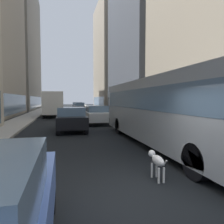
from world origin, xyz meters
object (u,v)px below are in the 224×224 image
(transit_bus, at_px, (163,107))
(box_truck, at_px, (54,103))
(car_white_van, at_px, (97,115))
(car_grey_wagon, at_px, (79,107))
(dalmatian_dog, at_px, (157,160))
(car_black_suv, at_px, (71,119))
(car_silver_sedan, at_px, (77,106))

(transit_bus, distance_m, box_truck, 19.11)
(transit_bus, xyz_separation_m, car_white_van, (-1.60, 9.18, -0.95))
(car_grey_wagon, xyz_separation_m, dalmatian_dog, (-0.53, -32.14, -0.31))
(car_white_van, bearing_deg, car_black_suv, -123.46)
(car_black_suv, bearing_deg, box_truck, 97.16)
(car_black_suv, bearing_deg, car_grey_wagon, 83.97)
(transit_bus, height_order, car_grey_wagon, transit_bus)
(car_grey_wagon, height_order, box_truck, box_truck)
(car_black_suv, xyz_separation_m, box_truck, (-1.60, 12.73, 0.84))
(transit_bus, xyz_separation_m, car_silver_sedan, (-1.60, 33.65, -0.95))
(car_silver_sedan, bearing_deg, box_truck, -104.58)
(car_black_suv, height_order, box_truck, box_truck)
(car_white_van, relative_size, box_truck, 0.58)
(car_silver_sedan, xyz_separation_m, dalmatian_dog, (-0.53, -37.51, -0.31))
(car_white_van, bearing_deg, transit_bus, -80.11)
(transit_bus, relative_size, car_black_suv, 2.65)
(car_black_suv, bearing_deg, dalmatian_dog, -78.76)
(dalmatian_dog, bearing_deg, car_white_van, 87.67)
(transit_bus, bearing_deg, car_grey_wagon, 93.24)
(box_truck, bearing_deg, transit_bus, -72.96)
(car_white_van, xyz_separation_m, box_truck, (-4.00, 9.10, 0.84))
(car_white_van, distance_m, dalmatian_dog, 13.05)
(dalmatian_dog, bearing_deg, box_truck, 98.91)
(transit_bus, height_order, car_silver_sedan, transit_bus)
(car_black_suv, distance_m, car_grey_wagon, 22.86)
(car_silver_sedan, bearing_deg, car_grey_wagon, -90.00)
(car_silver_sedan, bearing_deg, car_white_van, -90.00)
(transit_bus, relative_size, car_grey_wagon, 2.69)
(car_grey_wagon, height_order, car_silver_sedan, same)
(car_silver_sedan, bearing_deg, car_black_suv, -94.88)
(car_black_suv, bearing_deg, car_silver_sedan, 85.12)
(transit_bus, relative_size, car_white_van, 2.64)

